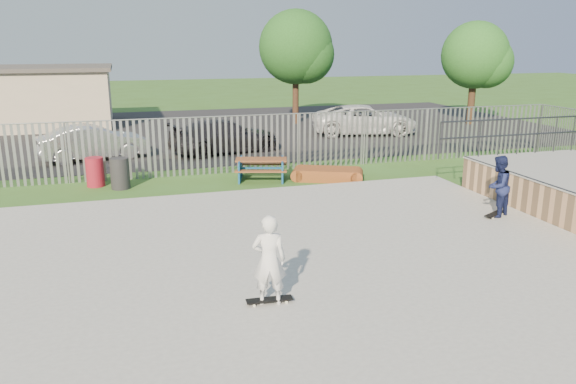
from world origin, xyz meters
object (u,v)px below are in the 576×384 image
object	(u,v)px
car_dark	(225,136)
tree_right	(475,55)
trash_bin_red	(95,172)
trash_bin_grey	(120,173)
car_silver	(94,142)
tree_mid	(296,47)
skater_white	(269,260)
skater_navy	(498,186)
picnic_table	(261,169)
funbox	(327,174)
car_white	(365,120)

from	to	relation	value
car_dark	tree_right	distance (m)	15.52
trash_bin_red	car_dark	size ratio (longest dim) A/B	0.20
trash_bin_grey	car_silver	size ratio (longest dim) A/B	0.24
trash_bin_grey	tree_mid	size ratio (longest dim) A/B	0.16
trash_bin_red	skater_white	distance (m)	10.40
trash_bin_red	skater_navy	distance (m)	12.03
tree_right	tree_mid	bearing A→B (deg)	162.08
car_silver	car_dark	size ratio (longest dim) A/B	0.88
trash_bin_grey	skater_white	distance (m)	9.67
trash_bin_grey	skater_navy	size ratio (longest dim) A/B	0.62
trash_bin_red	skater_white	world-z (taller)	skater_white
trash_bin_red	car_dark	xyz separation A→B (m)	(4.96, 4.34, 0.23)
picnic_table	trash_bin_grey	bearing A→B (deg)	-165.27
car_silver	skater_white	size ratio (longest dim) A/B	2.59
picnic_table	trash_bin_red	world-z (taller)	trash_bin_red
car_silver	funbox	bearing A→B (deg)	-139.66
tree_right	skater_navy	size ratio (longest dim) A/B	3.53
car_silver	tree_right	xyz separation A→B (m)	(19.72, 4.40, 3.05)
trash_bin_red	tree_right	world-z (taller)	tree_right
tree_right	car_white	bearing A→B (deg)	-167.07
trash_bin_red	skater_navy	xyz separation A→B (m)	(9.96, -6.73, 0.47)
funbox	trash_bin_grey	xyz separation A→B (m)	(-6.62, 0.77, 0.29)
funbox	tree_mid	world-z (taller)	tree_mid
car_silver	tree_right	size ratio (longest dim) A/B	0.73
funbox	car_dark	world-z (taller)	car_dark
tree_right	skater_navy	distance (m)	18.38
skater_white	picnic_table	bearing A→B (deg)	-89.95
skater_navy	tree_mid	bearing A→B (deg)	-118.66
tree_right	skater_navy	world-z (taller)	tree_right
car_white	skater_white	world-z (taller)	skater_white
trash_bin_red	car_white	distance (m)	14.33
tree_right	skater_white	world-z (taller)	tree_right
trash_bin_red	skater_white	bearing A→B (deg)	-72.25
car_dark	skater_navy	bearing A→B (deg)	-169.84
picnic_table	skater_white	distance (m)	9.53
trash_bin_red	skater_navy	world-z (taller)	skater_navy
funbox	skater_white	size ratio (longest dim) A/B	1.39
tree_mid	skater_navy	size ratio (longest dim) A/B	3.93
car_silver	tree_mid	world-z (taller)	tree_mid
trash_bin_red	car_white	xyz separation A→B (m)	(12.45, 7.08, 0.27)
funbox	tree_right	distance (m)	16.14
car_silver	skater_navy	xyz separation A→B (m)	(10.15, -11.05, 0.24)
funbox	car_dark	distance (m)	6.17
car_white	tree_right	size ratio (longest dim) A/B	0.93
trash_bin_red	car_dark	world-z (taller)	car_dark
trash_bin_red	tree_mid	size ratio (longest dim) A/B	0.15
trash_bin_grey	trash_bin_red	bearing A→B (deg)	144.84
car_silver	car_white	world-z (taller)	car_white
funbox	tree_mid	distance (m)	13.91
tree_mid	skater_navy	distance (m)	18.72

